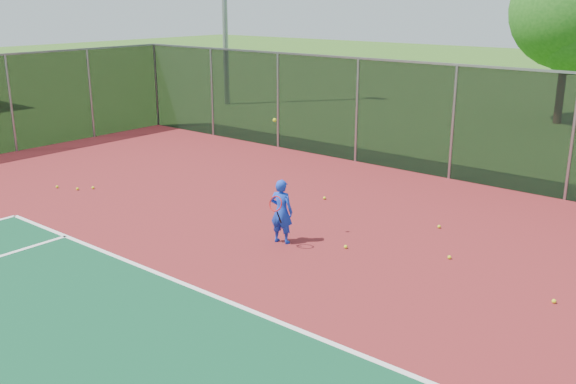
{
  "coord_description": "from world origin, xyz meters",
  "views": [
    {
      "loc": [
        4.19,
        -3.51,
        4.63
      ],
      "look_at": [
        -2.82,
        5.0,
        1.3
      ],
      "focal_mm": 40.0,
      "sensor_mm": 36.0,
      "label": 1
    }
  ],
  "objects": [
    {
      "name": "practice_ball_6",
      "position": [
        -1.4,
        8.26,
        0.06
      ],
      "size": [
        0.07,
        0.07,
        0.07
      ],
      "primitive_type": "sphere",
      "color": "yellow",
      "rests_on": "court_apron"
    },
    {
      "name": "practice_ball_1",
      "position": [
        -0.49,
        6.86,
        0.06
      ],
      "size": [
        0.07,
        0.07,
        0.07
      ],
      "primitive_type": "sphere",
      "color": "yellow",
      "rests_on": "court_apron"
    },
    {
      "name": "practice_ball_7",
      "position": [
        -2.26,
        6.07,
        0.06
      ],
      "size": [
        0.07,
        0.07,
        0.07
      ],
      "primitive_type": "sphere",
      "color": "yellow",
      "rests_on": "court_apron"
    },
    {
      "name": "practice_ball_0",
      "position": [
        -4.45,
        8.36,
        0.06
      ],
      "size": [
        0.07,
        0.07,
        0.07
      ],
      "primitive_type": "sphere",
      "color": "yellow",
      "rests_on": "court_apron"
    },
    {
      "name": "practice_ball_3",
      "position": [
        -10.26,
        4.81,
        0.06
      ],
      "size": [
        0.07,
        0.07,
        0.07
      ],
      "primitive_type": "sphere",
      "color": "yellow",
      "rests_on": "court_apron"
    },
    {
      "name": "tree_back_left",
      "position": [
        -3.29,
        22.02,
        4.04
      ],
      "size": [
        4.38,
        4.38,
        6.43
      ],
      "color": "#392214",
      "rests_on": "ground"
    },
    {
      "name": "practice_ball_8",
      "position": [
        -9.49,
        5.34,
        0.06
      ],
      "size": [
        0.07,
        0.07,
        0.07
      ],
      "primitive_type": "sphere",
      "color": "yellow",
      "rests_on": "court_apron"
    },
    {
      "name": "practice_ball_4",
      "position": [
        1.6,
        6.25,
        0.06
      ],
      "size": [
        0.07,
        0.07,
        0.07
      ],
      "primitive_type": "sphere",
      "color": "yellow",
      "rests_on": "court_apron"
    },
    {
      "name": "tennis_player",
      "position": [
        -3.43,
        5.54,
        0.67
      ],
      "size": [
        0.59,
        0.62,
        2.43
      ],
      "color": "blue",
      "rests_on": "court_apron"
    },
    {
      "name": "practice_ball_5",
      "position": [
        -9.71,
        5.03,
        0.06
      ],
      "size": [
        0.07,
        0.07,
        0.07
      ],
      "primitive_type": "sphere",
      "color": "yellow",
      "rests_on": "court_apron"
    },
    {
      "name": "fence_back",
      "position": [
        0.0,
        12.0,
        1.56
      ],
      "size": [
        30.0,
        0.06,
        3.03
      ],
      "color": "black",
      "rests_on": "court_apron"
    }
  ]
}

